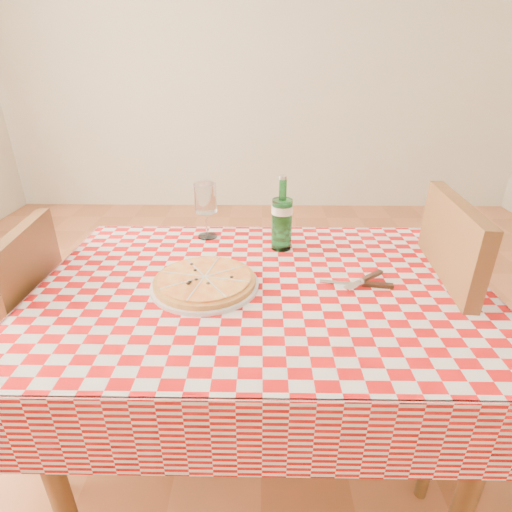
{
  "coord_description": "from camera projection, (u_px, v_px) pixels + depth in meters",
  "views": [
    {
      "loc": [
        -0.0,
        -1.02,
        1.34
      ],
      "look_at": [
        -0.02,
        0.06,
        0.82
      ],
      "focal_mm": 28.0,
      "sensor_mm": 36.0,
      "label": 1
    }
  ],
  "objects": [
    {
      "name": "chair_near",
      "position": [
        467.0,
        328.0,
        1.29
      ],
      "size": [
        0.49,
        0.49,
        0.99
      ],
      "rotation": [
        0.0,
        0.0,
        -0.09
      ],
      "color": "brown",
      "rests_on": "ground"
    },
    {
      "name": "dining_table",
      "position": [
        262.0,
        312.0,
        1.21
      ],
      "size": [
        1.2,
        0.8,
        0.75
      ],
      "color": "brown",
      "rests_on": "ground"
    },
    {
      "name": "cutlery",
      "position": [
        362.0,
        282.0,
        1.15
      ],
      "size": [
        0.27,
        0.25,
        0.02
      ],
      "primitive_type": null,
      "rotation": [
        0.0,
        0.0,
        0.32
      ],
      "color": "silver",
      "rests_on": "tablecloth"
    },
    {
      "name": "water_bottle",
      "position": [
        282.0,
        213.0,
        1.34
      ],
      "size": [
        0.1,
        0.1,
        0.26
      ],
      "primitive_type": null,
      "rotation": [
        0.0,
        0.0,
        0.4
      ],
      "color": "#1A682C",
      "rests_on": "tablecloth"
    },
    {
      "name": "chair_far",
      "position": [
        16.0,
        340.0,
        1.32
      ],
      "size": [
        0.45,
        0.45,
        0.9
      ],
      "rotation": [
        0.0,
        0.0,
        3.26
      ],
      "color": "brown",
      "rests_on": "ground"
    },
    {
      "name": "pizza_plate",
      "position": [
        205.0,
        280.0,
        1.14
      ],
      "size": [
        0.37,
        0.37,
        0.04
      ],
      "primitive_type": null,
      "rotation": [
        0.0,
        0.0,
        -0.22
      ],
      "color": "#CF8E45",
      "rests_on": "tablecloth"
    },
    {
      "name": "wine_glass",
      "position": [
        206.0,
        211.0,
        1.44
      ],
      "size": [
        0.09,
        0.09,
        0.2
      ],
      "primitive_type": null,
      "rotation": [
        0.0,
        0.0,
        -0.14
      ],
      "color": "white",
      "rests_on": "tablecloth"
    },
    {
      "name": "tablecloth",
      "position": [
        263.0,
        285.0,
        1.17
      ],
      "size": [
        1.3,
        0.9,
        0.01
      ],
      "primitive_type": "cube",
      "color": "#A50A0A",
      "rests_on": "dining_table"
    }
  ]
}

